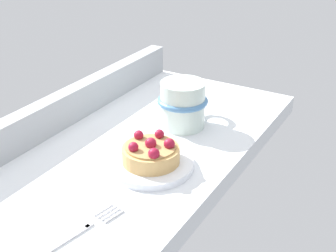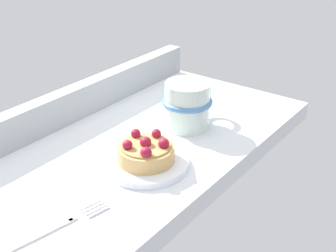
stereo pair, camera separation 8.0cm
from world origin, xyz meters
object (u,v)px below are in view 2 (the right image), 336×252
Objects in this scene: dessert_plate at (146,164)px; coffee_mug at (188,104)px; raspberry_tart at (146,151)px; dessert_fork at (56,227)px.

dessert_plate is 1.08× the size of coffee_mug.
dessert_plate is 2.22cm from raspberry_tart.
raspberry_tart is (0.00, -0.02, 2.22)cm from dessert_plate.
coffee_mug reaches higher than raspberry_tart.
coffee_mug is (15.77, 2.83, 3.89)cm from dessert_plate.
dessert_fork is (-34.76, -3.06, -4.13)cm from coffee_mug.
dessert_fork is (-18.99, -0.23, -0.25)cm from dessert_plate.
coffee_mug is at bearing 10.25° from raspberry_tart.
raspberry_tart is 16.11cm from coffee_mug.
coffee_mug reaches higher than dessert_fork.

